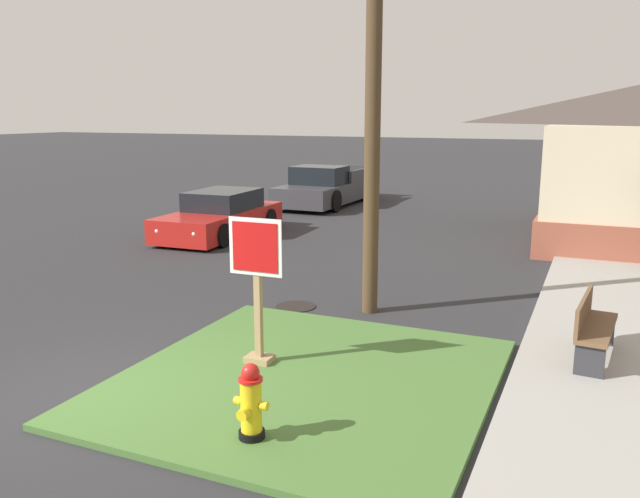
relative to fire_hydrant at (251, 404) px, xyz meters
The scene contains 10 objects.
ground_plane 2.51m from the fire_hydrant, behind, with size 160.00×160.00×0.00m, color #2B2B2D.
grass_corner_patch 1.73m from the fire_hydrant, 94.95° to the left, with size 4.55×4.82×0.08m, color #477033.
sidewalk_strip 6.39m from the fire_hydrant, 58.53° to the left, with size 2.20×15.08×0.12m, color #9E9B93.
fire_hydrant is the anchor object (origin of this frame).
stop_sign 2.16m from the fire_hydrant, 116.91° to the left, with size 0.76×0.29×1.98m.
manhole_cover 4.89m from the fire_hydrant, 110.33° to the left, with size 0.70×0.70×0.02m, color black.
parked_sedan_red 11.83m from the fire_hydrant, 123.66° to the left, with size 2.04×4.49×1.25m.
pickup_truck_charcoal 17.81m from the fire_hydrant, 110.56° to the left, with size 2.22×5.48×1.48m.
street_bench 4.85m from the fire_hydrant, 49.53° to the left, with size 0.53×1.51×0.85m.
utility_pole 6.53m from the fire_hydrant, 94.79° to the left, with size 1.47×0.26×9.23m.
Camera 1 is at (5.58, -5.57, 3.39)m, focal length 36.39 mm.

